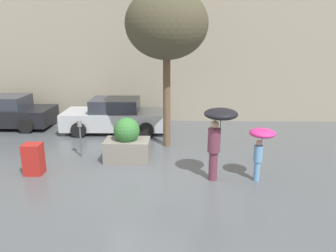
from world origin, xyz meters
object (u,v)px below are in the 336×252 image
object	(u,v)px
person_child	(261,140)
parked_car_near	(116,116)
parked_car_far	(7,113)
newspaper_box	(33,159)
street_tree	(167,25)
parking_meter	(80,131)
planter_box	(127,142)
person_adult	(218,127)

from	to	relation	value
person_child	parked_car_near	bearing A→B (deg)	102.44
parked_car_far	newspaper_box	world-z (taller)	parked_car_far
parked_car_far	street_tree	size ratio (longest dim) A/B	0.73
parked_car_far	parking_meter	bearing A→B (deg)	-129.00
person_child	parked_car_far	size ratio (longest dim) A/B	0.37
parked_car_near	parked_car_far	bearing A→B (deg)	83.16
planter_box	person_adult	distance (m)	3.13
parked_car_far	newspaper_box	bearing A→B (deg)	-145.77
person_adult	street_tree	xyz separation A→B (m)	(-1.45, 2.86, 2.66)
planter_box	parked_car_near	distance (m)	3.43
person_adult	parking_meter	distance (m)	4.57
person_adult	parked_car_near	distance (m)	5.97
planter_box	street_tree	world-z (taller)	street_tree
planter_box	person_adult	size ratio (longest dim) A/B	0.70
planter_box	parked_car_far	world-z (taller)	planter_box
parked_car_near	newspaper_box	distance (m)	4.69
parked_car_far	parking_meter	world-z (taller)	parked_car_far
person_child	parked_car_far	bearing A→B (deg)	118.40
planter_box	street_tree	bearing A→B (deg)	50.97
person_child	parking_meter	xyz separation A→B (m)	(-5.37, 1.65, -0.26)
parking_meter	person_child	bearing A→B (deg)	-17.09
parked_car_far	person_child	bearing A→B (deg)	-117.42
newspaper_box	planter_box	bearing A→B (deg)	24.19
planter_box	parking_meter	world-z (taller)	planter_box
planter_box	person_child	xyz separation A→B (m)	(3.81, -1.36, 0.55)
street_tree	parking_meter	bearing A→B (deg)	-156.58
person_adult	parked_car_near	bearing A→B (deg)	126.37
person_child	parked_car_far	xyz separation A→B (m)	(-9.55, 5.15, -0.52)
parking_meter	planter_box	bearing A→B (deg)	-10.46
parked_car_near	newspaper_box	bearing A→B (deg)	159.74
planter_box	street_tree	xyz separation A→B (m)	(1.20, 1.48, 3.58)
parked_car_near	parked_car_far	distance (m)	4.81
planter_box	newspaper_box	xyz separation A→B (m)	(-2.51, -1.13, -0.14)
street_tree	parking_meter	world-z (taller)	street_tree
planter_box	parked_car_near	xyz separation A→B (m)	(-0.96, 3.29, 0.03)
person_child	newspaper_box	bearing A→B (deg)	144.60
person_child	parking_meter	distance (m)	5.62
parked_car_near	parked_car_far	xyz separation A→B (m)	(-4.79, 0.50, -0.00)
newspaper_box	person_adult	bearing A→B (deg)	-2.77
planter_box	parking_meter	bearing A→B (deg)	169.54
person_adult	person_child	distance (m)	1.22
street_tree	newspaper_box	size ratio (longest dim) A/B	5.97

